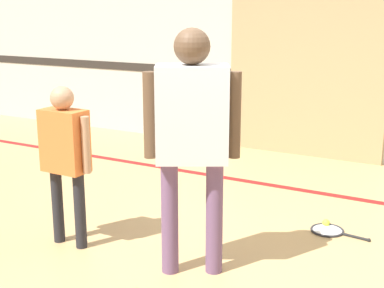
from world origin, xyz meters
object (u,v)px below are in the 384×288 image
at_px(person_instructor, 192,127).
at_px(person_student_left, 65,149).
at_px(racket_spare_on_floor, 329,231).
at_px(tennis_ball_by_spare_racket, 326,223).

relative_size(person_instructor, person_student_left, 1.35).
distance_m(person_student_left, racket_spare_on_floor, 2.35).
height_order(person_student_left, tennis_ball_by_spare_racket, person_student_left).
bearing_deg(racket_spare_on_floor, person_student_left, -138.08).
height_order(person_student_left, racket_spare_on_floor, person_student_left).
bearing_deg(tennis_ball_by_spare_racket, person_instructor, -116.01).
distance_m(person_instructor, person_student_left, 1.14).
xyz_separation_m(racket_spare_on_floor, tennis_ball_by_spare_racket, (-0.06, 0.11, 0.02)).
xyz_separation_m(person_student_left, tennis_ball_by_spare_racket, (1.74, 1.38, -0.77)).
xyz_separation_m(person_instructor, person_student_left, (-1.10, -0.07, -0.28)).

